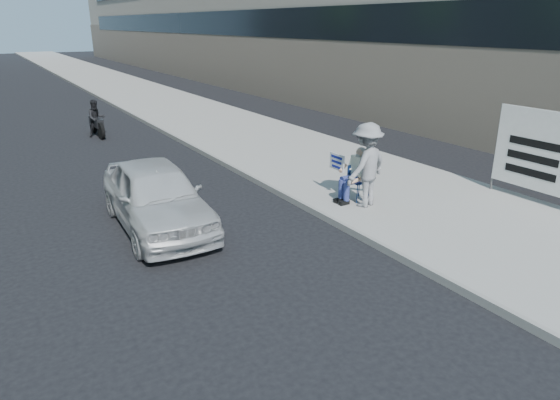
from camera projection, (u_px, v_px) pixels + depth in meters
ground at (362, 296)px, 8.15m from camera, size 160.00×160.00×0.00m
near_sidewalk at (173, 106)px, 26.18m from camera, size 5.00×120.00×0.15m
seated_protester at (355, 172)px, 11.86m from camera, size 0.83×1.12×1.31m
jogger at (367, 165)px, 11.45m from camera, size 1.42×1.04×1.96m
protest_banner at (555, 154)px, 11.30m from camera, size 0.08×3.06×2.20m
white_sedan_near at (156, 196)px, 10.67m from camera, size 1.91×4.32×1.44m
motorcycle at (96, 120)px, 19.42m from camera, size 0.72×2.05×1.42m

